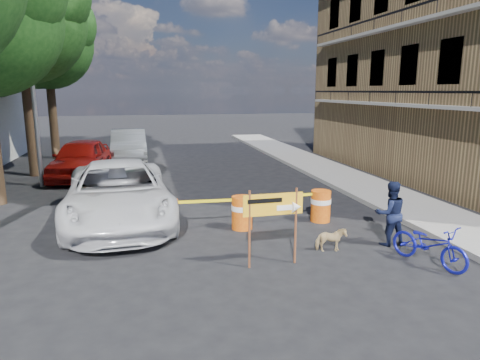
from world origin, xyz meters
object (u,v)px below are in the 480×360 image
suv_white (118,193)px  sedan_red (81,159)px  barrel_mid_left (168,216)px  pedestrian (390,213)px  bicycle (431,226)px  dog (331,240)px  sedan_silver (129,145)px  barrel_far_right (321,205)px  detour_sign (280,210)px  barrel_mid_right (242,212)px  barrel_far_left (96,221)px

suv_white → sedan_red: (-1.90, 6.96, -0.02)m
barrel_mid_left → pedestrian: pedestrian is taller
bicycle → dog: size_ratio=2.56×
suv_white → sedan_silver: suv_white is taller
bicycle → suv_white: size_ratio=0.29×
barrel_far_right → sedan_red: 11.10m
detour_sign → pedestrian: (2.99, 0.60, -0.44)m
barrel_mid_right → detour_sign: 2.70m
detour_sign → suv_white: (-3.51, 3.94, -0.37)m
detour_sign → dog: 1.76m
bicycle → sedan_silver: (-6.68, 15.91, -0.05)m
barrel_far_left → barrel_mid_right: (3.78, -0.02, 0.00)m
suv_white → barrel_far_right: bearing=-15.2°
barrel_far_right → dog: barrel_far_right is taller
detour_sign → bicycle: (3.14, -0.70, -0.35)m
pedestrian → suv_white: size_ratio=0.26×
barrel_far_left → dog: (5.42, -2.13, -0.18)m
barrel_mid_right → sedan_red: size_ratio=0.18×
barrel_mid_right → pedestrian: pedestrian is taller
barrel_mid_left → sedan_silver: size_ratio=0.18×
sedan_silver → barrel_far_left: bearing=-93.9°
barrel_mid_left → suv_white: 1.85m
bicycle → sedan_silver: bicycle is taller
barrel_far_right → pedestrian: bearing=-68.4°
pedestrian → suv_white: (-6.50, 3.34, 0.06)m
barrel_far_left → pedestrian: 7.29m
sedan_red → barrel_far_left: bearing=-73.8°
barrel_mid_right → pedestrian: bearing=-31.6°
barrel_far_right → suv_white: size_ratio=0.15×
sedan_red → suv_white: bearing=-68.1°
barrel_mid_right → detour_sign: detour_sign is taller
barrel_far_left → pedestrian: bearing=-15.9°
barrel_mid_left → sedan_red: (-3.20, 8.22, 0.36)m
barrel_far_right → sedan_red: size_ratio=0.18×
barrel_far_left → sedan_red: 8.43m
barrel_mid_left → sedan_red: sedan_red is taller
pedestrian → bicycle: bearing=101.2°
pedestrian → sedan_silver: sedan_silver is taller
dog → suv_white: 6.05m
barrel_far_left → bicycle: size_ratio=0.51×
barrel_mid_right → suv_white: size_ratio=0.15×
barrel_far_right → barrel_far_left: bearing=-178.4°
bicycle → suv_white: bicycle is taller
barrel_mid_left → barrel_far_right: same height
bicycle → sedan_red: size_ratio=0.36×
suv_white → barrel_far_left: bearing=-113.8°
detour_sign → bicycle: size_ratio=0.96×
barrel_mid_left → sedan_silver: (-1.32, 12.53, 0.36)m
barrel_mid_left → sedan_red: size_ratio=0.18×
suv_white → pedestrian: bearing=-30.6°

